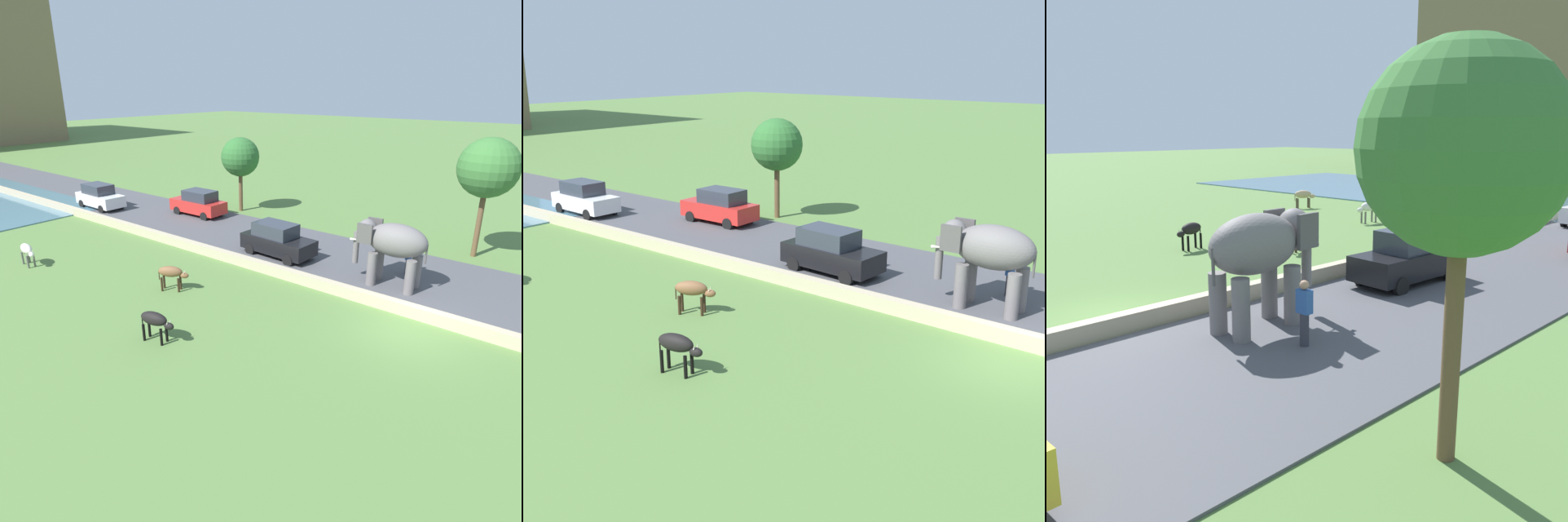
% 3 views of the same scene
% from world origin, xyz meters
% --- Properties ---
extents(ground_plane, '(220.00, 220.00, 0.00)m').
position_xyz_m(ground_plane, '(0.00, 0.00, 0.00)').
color(ground_plane, '#567A3D').
extents(barrier_wall, '(0.40, 110.00, 0.51)m').
position_xyz_m(barrier_wall, '(1.20, 18.00, 0.25)').
color(barrier_wall, tan).
rests_on(barrier_wall, ground).
extents(lake, '(36.00, 18.00, 0.08)m').
position_xyz_m(lake, '(-14.00, 33.76, 0.04)').
color(lake, slate).
rests_on(lake, ground).
extents(elephant, '(1.54, 3.50, 2.99)m').
position_xyz_m(elephant, '(3.41, 2.36, 2.04)').
color(elephant, slate).
rests_on(elephant, ground).
extents(person_beside_elephant, '(0.36, 0.22, 1.63)m').
position_xyz_m(person_beside_elephant, '(5.14, 2.13, 0.87)').
color(person_beside_elephant, '#33333D').
rests_on(person_beside_elephant, ground).
extents(car_black, '(1.95, 4.08, 1.80)m').
position_xyz_m(car_black, '(3.43, 8.66, 0.90)').
color(car_black, black).
rests_on(car_black, ground).
extents(cow_white, '(0.58, 1.42, 1.15)m').
position_xyz_m(cow_white, '(-5.58, 17.70, 0.84)').
color(cow_white, silver).
rests_on(cow_white, ground).
extents(cow_brown, '(0.99, 1.37, 1.15)m').
position_xyz_m(cow_brown, '(-3.04, 9.69, 0.84)').
color(cow_brown, brown).
rests_on(cow_brown, ground).
extents(cow_tan, '(0.94, 1.38, 1.15)m').
position_xyz_m(cow_tan, '(-12.41, 19.56, 0.84)').
color(cow_tan, tan).
rests_on(cow_tan, ground).
extents(cow_black, '(0.67, 1.42, 1.15)m').
position_xyz_m(cow_black, '(-6.33, 6.79, 0.84)').
color(cow_black, black).
rests_on(cow_black, ground).
extents(tree_mid, '(3.03, 3.03, 6.24)m').
position_xyz_m(tree_mid, '(10.00, 0.38, 4.70)').
color(tree_mid, brown).
rests_on(tree_mid, ground).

